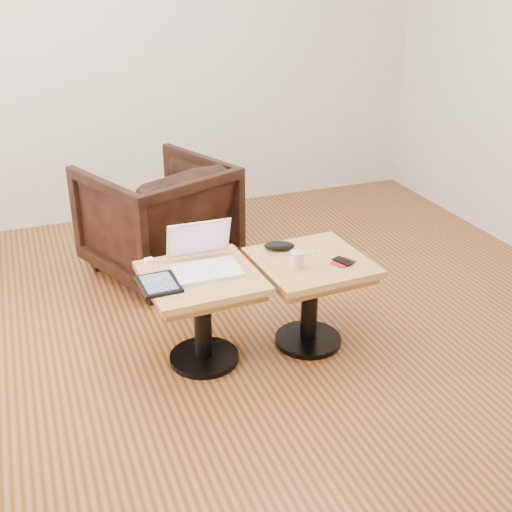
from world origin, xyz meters
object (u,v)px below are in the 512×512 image
object	(u,v)px
side_table_left	(202,297)
striped_cup	(297,260)
side_table_right	(310,281)
laptop	(204,260)
armchair	(158,218)

from	to	relation	value
side_table_left	striped_cup	bearing A→B (deg)	-15.24
side_table_right	laptop	xyz separation A→B (m)	(-0.54, 0.10, 0.17)
side_table_right	laptop	distance (m)	0.58
side_table_right	armchair	xyz separation A→B (m)	(-0.55, 1.15, -0.00)
side_table_right	laptop	world-z (taller)	laptop
side_table_left	striped_cup	world-z (taller)	striped_cup
side_table_left	side_table_right	size ratio (longest dim) A/B	0.99
side_table_right	side_table_left	bearing A→B (deg)	173.08
side_table_right	armchair	world-z (taller)	armchair
side_table_right	striped_cup	size ratio (longest dim) A/B	6.52
side_table_left	side_table_right	distance (m)	0.58
armchair	side_table_right	bearing A→B (deg)	92.84
side_table_left	armchair	world-z (taller)	armchair
striped_cup	laptop	bearing A→B (deg)	159.05
laptop	side_table_right	bearing A→B (deg)	-8.66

